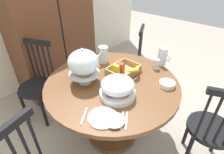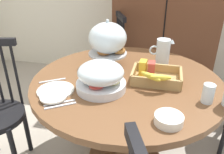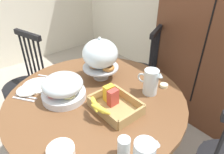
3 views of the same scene
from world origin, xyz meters
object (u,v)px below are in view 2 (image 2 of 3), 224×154
at_px(china_plate_small, 53,97).
at_px(drinking_glass, 208,94).
at_px(cereal_bowl, 169,119).
at_px(dining_table, 126,104).
at_px(pastry_stand_with_dome, 108,40).
at_px(fruit_platter_covered, 101,77).
at_px(butter_dish, 165,55).
at_px(cereal_basket, 154,75).
at_px(wooden_armoire, 167,7).
at_px(china_plate_large, 56,90).
at_px(windsor_chair_by_cabinet, 107,63).
at_px(orange_juice_pitcher, 163,52).

height_order(china_plate_small, drinking_glass, drinking_glass).
bearing_deg(drinking_glass, cereal_bowl, -130.23).
xyz_separation_m(cereal_bowl, drinking_glass, (0.20, 0.24, 0.03)).
bearing_deg(drinking_glass, dining_table, 159.81).
relative_size(pastry_stand_with_dome, china_plate_small, 2.29).
bearing_deg(fruit_platter_covered, butter_dish, 60.77).
xyz_separation_m(cereal_basket, china_plate_small, (-0.53, -0.35, -0.03)).
relative_size(dining_table, butter_dish, 20.83).
distance_m(wooden_armoire, butter_dish, 0.89).
relative_size(dining_table, china_plate_large, 5.68).
distance_m(fruit_platter_covered, china_plate_large, 0.28).
bearing_deg(windsor_chair_by_cabinet, dining_table, -67.39).
relative_size(cereal_bowl, butter_dish, 2.33).
bearing_deg(butter_dish, cereal_bowl, -87.01).
distance_m(china_plate_small, butter_dish, 1.00).
xyz_separation_m(wooden_armoire, drinking_glass, (0.28, -1.50, -0.19)).
bearing_deg(orange_juice_pitcher, drinking_glass, -61.91).
height_order(wooden_armoire, dining_table, wooden_armoire).
height_order(pastry_stand_with_dome, drinking_glass, pastry_stand_with_dome).
height_order(fruit_platter_covered, cereal_bowl, fruit_platter_covered).
bearing_deg(pastry_stand_with_dome, orange_juice_pitcher, 20.18).
bearing_deg(china_plate_large, fruit_platter_covered, 18.47).
relative_size(dining_table, fruit_platter_covered, 4.17).
distance_m(dining_table, china_plate_small, 0.54).
bearing_deg(china_plate_small, cereal_bowl, -6.06).
height_order(orange_juice_pitcher, china_plate_small, orange_juice_pitcher).
xyz_separation_m(fruit_platter_covered, butter_dish, (0.36, 0.64, -0.07)).
xyz_separation_m(china_plate_small, drinking_glass, (0.83, 0.17, 0.04)).
height_order(orange_juice_pitcher, drinking_glass, orange_juice_pitcher).
distance_m(windsor_chair_by_cabinet, cereal_basket, 1.06).
height_order(windsor_chair_by_cabinet, cereal_bowl, windsor_chair_by_cabinet).
bearing_deg(butter_dish, china_plate_large, -130.34).
bearing_deg(drinking_glass, windsor_chair_by_cabinet, 129.04).
height_order(dining_table, cereal_bowl, cereal_bowl).
bearing_deg(orange_juice_pitcher, butter_dish, 82.25).
xyz_separation_m(dining_table, cereal_bowl, (0.28, -0.41, 0.23)).
distance_m(windsor_chair_by_cabinet, china_plate_small, 1.24).
xyz_separation_m(pastry_stand_with_dome, butter_dish, (0.41, 0.28, -0.19)).
bearing_deg(pastry_stand_with_dome, drinking_glass, -28.60).
height_order(orange_juice_pitcher, butter_dish, orange_juice_pitcher).
bearing_deg(butter_dish, orange_juice_pitcher, -97.75).
bearing_deg(cereal_basket, drinking_glass, -30.83).
xyz_separation_m(dining_table, pastry_stand_with_dome, (-0.17, 0.18, 0.40)).
relative_size(windsor_chair_by_cabinet, cereal_bowl, 6.96).
bearing_deg(wooden_armoire, windsor_chair_by_cabinet, -139.68).
relative_size(dining_table, orange_juice_pitcher, 6.72).
height_order(wooden_armoire, china_plate_large, wooden_armoire).
height_order(china_plate_small, butter_dish, same).
bearing_deg(fruit_platter_covered, cereal_bowl, -30.61).
height_order(fruit_platter_covered, cereal_basket, fruit_platter_covered).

